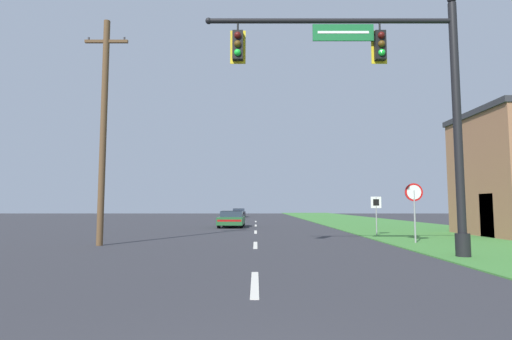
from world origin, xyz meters
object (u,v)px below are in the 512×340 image
Objects in this scene: signal_mast at (398,96)px; car_ahead at (232,219)px; far_car at (239,213)px; stop_sign at (415,199)px; utility_pole_near at (104,127)px; route_sign_post at (377,207)px.

car_ahead is (-6.33, 17.64, -4.46)m from signal_mast.
stop_sign is (9.16, -39.94, 1.26)m from far_car.
signal_mast is 0.90× the size of utility_pole_near.
utility_pole_near is at bearing 160.79° from signal_mast.
far_car is 41.10m from utility_pole_near.
car_ahead is 26.84m from far_car.
signal_mast is 45.23m from far_car.
far_car is 36.82m from route_sign_post.
utility_pole_near is (-10.81, 3.77, -0.22)m from signal_mast.
far_car is at bearing 103.83° from route_sign_post.
car_ahead is at bearing 132.49° from route_sign_post.
far_car is 0.46× the size of utility_pole_near.
car_ahead is at bearing 123.04° from stop_sign.
utility_pole_near is at bearing -176.65° from stop_sign.
utility_pole_near is at bearing -95.38° from far_car.
far_car is at bearing 102.92° from stop_sign.
far_car is 2.12× the size of route_sign_post.
route_sign_post is (8.17, -8.91, 0.92)m from car_ahead.
utility_pole_near is at bearing -158.58° from route_sign_post.
utility_pole_near is at bearing -107.87° from car_ahead.
signal_mast reaches higher than far_car.
far_car is 1.72× the size of stop_sign.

